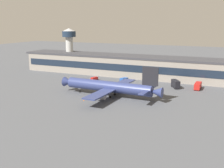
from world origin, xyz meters
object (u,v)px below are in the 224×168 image
at_px(control_tower, 69,44).
at_px(traffic_cone_0, 84,100).
at_px(follow_me_car, 94,78).
at_px(fuel_truck, 198,86).
at_px(airliner, 110,87).
at_px(pushback_tractor, 124,79).
at_px(catering_truck, 175,84).

distance_m(control_tower, traffic_cone_0, 85.02).
relative_size(follow_me_car, traffic_cone_0, 8.64).
xyz_separation_m(follow_me_car, fuel_truck, (59.05, 2.45, 0.79)).
relative_size(airliner, control_tower, 1.70).
distance_m(follow_me_car, pushback_tractor, 17.72).
bearing_deg(pushback_tractor, follow_me_car, -160.80).
bearing_deg(catering_truck, follow_me_car, -179.58).
distance_m(pushback_tractor, catering_truck, 31.72).
relative_size(airliner, follow_me_car, 10.61).
bearing_deg(pushback_tractor, traffic_cone_0, -90.45).
xyz_separation_m(airliner, control_tower, (-57.66, 54.79, 14.00)).
height_order(follow_me_car, traffic_cone_0, follow_me_car).
bearing_deg(airliner, catering_truck, 50.82).
height_order(airliner, follow_me_car, airliner).
distance_m(airliner, control_tower, 80.76).
height_order(airliner, pushback_tractor, airliner).
relative_size(control_tower, traffic_cone_0, 53.78).
bearing_deg(pushback_tractor, fuel_truck, -4.57).
xyz_separation_m(pushback_tractor, catering_truck, (31.21, -5.48, 1.24)).
bearing_deg(catering_truck, traffic_cone_0, -127.67).
xyz_separation_m(control_tower, traffic_cone_0, (50.15, -66.16, -18.34)).
bearing_deg(traffic_cone_0, airliner, 56.55).
bearing_deg(catering_truck, control_tower, 162.82).
bearing_deg(follow_me_car, catering_truck, 0.42).
bearing_deg(pushback_tractor, control_tower, 158.60).
bearing_deg(control_tower, fuel_truck, -14.02).
relative_size(airliner, traffic_cone_0, 91.63).
distance_m(catering_truck, fuel_truck, 11.31).
bearing_deg(follow_me_car, pushback_tractor, 19.20).
relative_size(airliner, fuel_truck, 6.01).
distance_m(catering_truck, traffic_cone_0, 51.70).
bearing_deg(catering_truck, pushback_tractor, 170.04).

